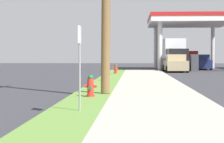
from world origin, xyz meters
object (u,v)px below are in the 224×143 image
object	(u,v)px
fire_hydrant_third	(106,75)
truck_red_on_apron	(188,60)
truck_black_at_forecourt	(174,55)
fire_hydrant_fourth	(116,69)
street_sign_post	(80,50)
fire_hydrant_second	(91,87)
car_tan_by_near_pump	(175,64)
car_navy_by_far_pump	(200,63)

from	to	relation	value
fire_hydrant_third	truck_red_on_apron	bearing A→B (deg)	73.66
truck_black_at_forecourt	truck_red_on_apron	size ratio (longest dim) A/B	1.19
fire_hydrant_fourth	street_sign_post	distance (m)	21.94
truck_red_on_apron	fire_hydrant_second	bearing A→B (deg)	-102.14
car_tan_by_near_pump	car_navy_by_far_pump	world-z (taller)	same
car_navy_by_far_pump	truck_red_on_apron	size ratio (longest dim) A/B	0.82
car_tan_by_near_pump	truck_red_on_apron	bearing A→B (deg)	77.22
fire_hydrant_second	car_navy_by_far_pump	size ratio (longest dim) A/B	0.17
fire_hydrant_second	fire_hydrant_third	distance (m)	9.18
car_tan_by_near_pump	truck_red_on_apron	size ratio (longest dim) A/B	0.83
fire_hydrant_third	truck_red_on_apron	world-z (taller)	truck_red_on_apron
fire_hydrant_fourth	fire_hydrant_third	bearing A→B (deg)	-90.76
fire_hydrant_fourth	street_sign_post	bearing A→B (deg)	-89.87
fire_hydrant_fourth	car_navy_by_far_pump	bearing A→B (deg)	57.81
fire_hydrant_second	truck_red_on_apron	world-z (taller)	truck_red_on_apron
car_navy_by_far_pump	fire_hydrant_second	bearing A→B (deg)	-104.91
street_sign_post	car_tan_by_near_pump	distance (m)	28.60
street_sign_post	fire_hydrant_third	bearing A→B (deg)	90.75
fire_hydrant_second	fire_hydrant_third	bearing A→B (deg)	90.42
fire_hydrant_second	car_tan_by_near_pump	size ratio (longest dim) A/B	0.16
street_sign_post	car_navy_by_far_pump	bearing A→B (deg)	76.74
car_navy_by_far_pump	car_tan_by_near_pump	bearing A→B (deg)	-114.88
street_sign_post	truck_black_at_forecourt	distance (m)	32.49
street_sign_post	truck_red_on_apron	bearing A→B (deg)	79.12
car_tan_by_near_pump	fire_hydrant_third	bearing A→B (deg)	-108.79
street_sign_post	car_tan_by_near_pump	world-z (taller)	street_sign_post
truck_black_at_forecourt	fire_hydrant_second	bearing A→B (deg)	-100.63
fire_hydrant_third	car_tan_by_near_pump	bearing A→B (deg)	71.21
truck_black_at_forecourt	fire_hydrant_third	bearing A→B (deg)	-105.69
fire_hydrant_second	fire_hydrant_fourth	bearing A→B (deg)	89.83
car_navy_by_far_pump	street_sign_post	bearing A→B (deg)	-103.26
street_sign_post	car_tan_by_near_pump	bearing A→B (deg)	79.86
truck_black_at_forecourt	truck_red_on_apron	distance (m)	7.30
truck_black_at_forecourt	truck_red_on_apron	world-z (taller)	truck_black_at_forecourt
fire_hydrant_third	truck_black_at_forecourt	xyz separation A→B (m)	(5.40, 19.22, 1.04)
fire_hydrant_second	truck_black_at_forecourt	xyz separation A→B (m)	(5.33, 28.40, 1.04)
fire_hydrant_second	car_navy_by_far_pump	xyz separation A→B (m)	(8.38, 31.48, 0.28)
fire_hydrant_fourth	truck_red_on_apron	distance (m)	18.67
fire_hydrant_third	fire_hydrant_fourth	distance (m)	9.06
fire_hydrant_second	car_tan_by_near_pump	xyz separation A→B (m)	(5.14, 24.48, 0.28)
fire_hydrant_second	street_sign_post	size ratio (longest dim) A/B	0.35
fire_hydrant_third	car_tan_by_near_pump	size ratio (longest dim) A/B	0.16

